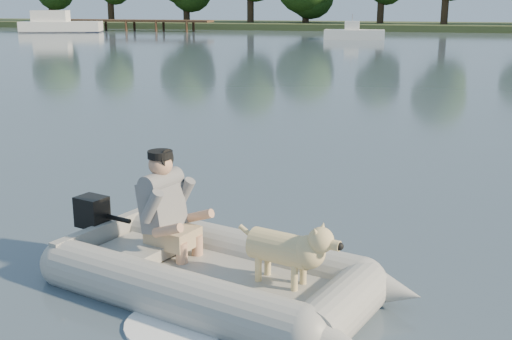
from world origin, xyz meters
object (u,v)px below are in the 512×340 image
(man, at_px, (164,202))
(dock, at_px, (121,25))
(dog, at_px, (281,253))
(cabin_cruiser, at_px, (61,21))
(dinghy, at_px, (218,234))
(motorboat, at_px, (354,27))

(man, bearing_deg, dock, 133.93)
(dock, distance_m, dog, 58.27)
(dock, relative_size, man, 16.37)
(man, distance_m, cabin_cruiser, 55.44)
(dinghy, distance_m, cabin_cruiser, 56.02)
(dog, bearing_deg, dock, 134.90)
(cabin_cruiser, height_order, motorboat, cabin_cruiser)
(dock, bearing_deg, motorboat, -20.21)
(dog, bearing_deg, cabin_cruiser, 140.27)
(man, relative_size, motorboat, 0.24)
(dinghy, distance_m, dog, 0.67)
(dock, height_order, dog, dock)
(cabin_cruiser, xyz_separation_m, motorboat, (26.73, -4.21, -0.09))
(man, height_order, cabin_cruiser, cabin_cruiser)
(dinghy, distance_m, motorboat, 43.19)
(dinghy, height_order, cabin_cruiser, cabin_cruiser)
(cabin_cruiser, relative_size, motorboat, 1.62)
(dock, distance_m, cabin_cruiser, 5.68)
(dock, bearing_deg, man, -63.43)
(man, height_order, motorboat, motorboat)
(dinghy, relative_size, motorboat, 1.08)
(motorboat, bearing_deg, dog, -89.53)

